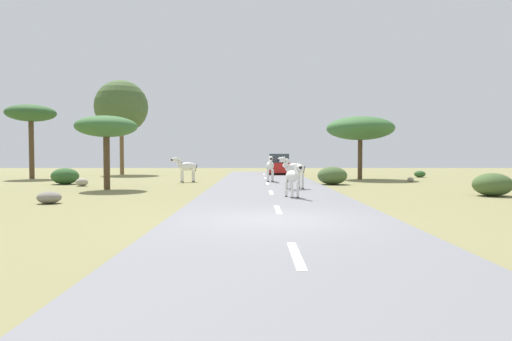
{
  "coord_description": "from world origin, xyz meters",
  "views": [
    {
      "loc": [
        -0.51,
        -11.22,
        1.72
      ],
      "look_at": [
        -0.44,
        10.47,
        0.93
      ],
      "focal_mm": 30.75,
      "sensor_mm": 36.0,
      "label": 1
    }
  ],
  "objects": [
    {
      "name": "car_0",
      "position": [
        1.47,
        26.38,
        0.85
      ],
      "size": [
        2.16,
        4.41,
        1.74
      ],
      "rotation": [
        0.0,
        0.0,
        -0.04
      ],
      "color": "red",
      "rests_on": "road"
    },
    {
      "name": "zebra_3",
      "position": [
        0.92,
        5.76,
        0.87
      ],
      "size": [
        0.66,
        1.41,
        1.37
      ],
      "rotation": [
        0.0,
        0.0,
        3.44
      ],
      "color": "silver",
      "rests_on": "road"
    },
    {
      "name": "rock_2",
      "position": [
        9.25,
        16.35,
        0.14
      ],
      "size": [
        0.4,
        0.42,
        0.29
      ],
      "primitive_type": "ellipsoid",
      "color": "gray",
      "rests_on": "ground_plane"
    },
    {
      "name": "tree_4",
      "position": [
        -16.65,
        20.26,
        4.61
      ],
      "size": [
        3.42,
        3.42,
        5.3
      ],
      "color": "#4C3823",
      "rests_on": "ground_plane"
    },
    {
      "name": "road",
      "position": [
        0.16,
        0.0,
        0.03
      ],
      "size": [
        6.0,
        64.0,
        0.05
      ],
      "primitive_type": "cube",
      "color": "slate",
      "rests_on": "ground_plane"
    },
    {
      "name": "zebra_1",
      "position": [
        -4.88,
        16.11,
        0.96
      ],
      "size": [
        1.59,
        0.99,
        1.61
      ],
      "rotation": [
        0.0,
        0.0,
        2.03
      ],
      "color": "silver",
      "rests_on": "ground_plane"
    },
    {
      "name": "ground_plane",
      "position": [
        0.0,
        0.0,
        0.0
      ],
      "size": [
        90.0,
        90.0,
        0.0
      ],
      "primitive_type": "plane",
      "color": "olive"
    },
    {
      "name": "tree_5",
      "position": [
        -12.14,
        26.73,
        5.84
      ],
      "size": [
        4.53,
        4.53,
        8.13
      ],
      "color": "brown",
      "rests_on": "ground_plane"
    },
    {
      "name": "rock_1",
      "position": [
        10.39,
        10.03,
        0.27
      ],
      "size": [
        0.77,
        0.59,
        0.53
      ],
      "primitive_type": "ellipsoid",
      "color": "#A89E8C",
      "rests_on": "ground_plane"
    },
    {
      "name": "zebra_2",
      "position": [
        1.3,
        9.96,
        1.02
      ],
      "size": [
        1.54,
        1.15,
        1.63
      ],
      "rotation": [
        0.0,
        0.0,
        2.14
      ],
      "color": "silver",
      "rests_on": "road"
    },
    {
      "name": "bush_2",
      "position": [
        -11.61,
        14.16,
        0.47
      ],
      "size": [
        1.57,
        1.41,
        0.94
      ],
      "primitive_type": "ellipsoid",
      "color": "#2D5628",
      "rests_on": "ground_plane"
    },
    {
      "name": "zebra_0",
      "position": [
        0.37,
        15.81,
        1.03
      ],
      "size": [
        0.48,
        1.74,
        1.64
      ],
      "rotation": [
        0.0,
        0.0,
        3.16
      ],
      "color": "silver",
      "rests_on": "road"
    },
    {
      "name": "bush_3",
      "position": [
        3.89,
        13.96,
        0.51
      ],
      "size": [
        1.7,
        1.53,
        1.02
      ],
      "primitive_type": "ellipsoid",
      "color": "#425B2D",
      "rests_on": "ground_plane"
    },
    {
      "name": "tree_0",
      "position": [
        -7.88,
        10.38,
        3.06
      ],
      "size": [
        2.99,
        2.99,
        3.63
      ],
      "color": "#4C3823",
      "rests_on": "ground_plane"
    },
    {
      "name": "bush_1",
      "position": [
        9.32,
        6.92,
        0.48
      ],
      "size": [
        1.59,
        1.43,
        0.96
      ],
      "primitive_type": "ellipsoid",
      "color": "#425B2D",
      "rests_on": "ground_plane"
    },
    {
      "name": "lane_markings",
      "position": [
        0.16,
        -1.0,
        0.05
      ],
      "size": [
        0.16,
        56.0,
        0.01
      ],
      "color": "silver",
      "rests_on": "road"
    },
    {
      "name": "rock_3",
      "position": [
        -7.78,
        4.12,
        0.21
      ],
      "size": [
        0.83,
        0.76,
        0.43
      ],
      "primitive_type": "ellipsoid",
      "color": "gray",
      "rests_on": "ground_plane"
    },
    {
      "name": "bush_0",
      "position": [
        11.91,
        21.9,
        0.25
      ],
      "size": [
        0.84,
        0.75,
        0.5
      ],
      "primitive_type": "ellipsoid",
      "color": "#2D5628",
      "rests_on": "ground_plane"
    },
    {
      "name": "rock_0",
      "position": [
        -10.01,
        12.6,
        0.22
      ],
      "size": [
        0.67,
        0.57,
        0.44
      ],
      "primitive_type": "ellipsoid",
      "color": "#A89E8C",
      "rests_on": "ground_plane"
    },
    {
      "name": "tree_2",
      "position": [
        6.72,
        19.2,
        3.53
      ],
      "size": [
        4.65,
        4.65,
        4.36
      ],
      "color": "#4C3823",
      "rests_on": "ground_plane"
    }
  ]
}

